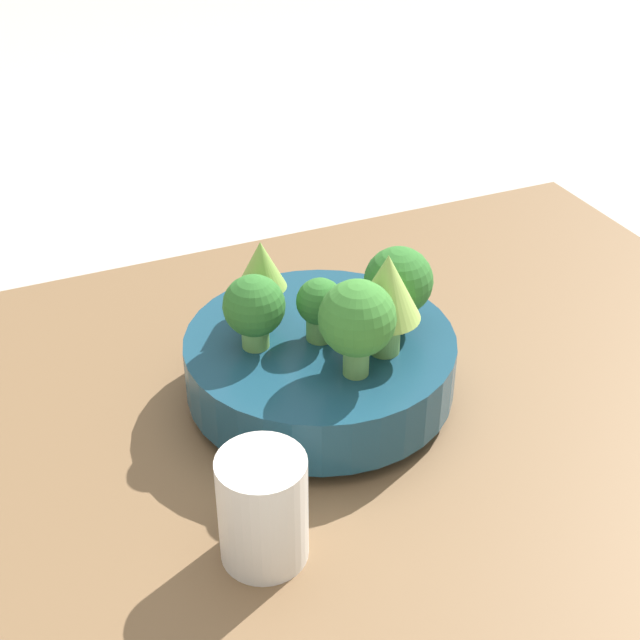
{
  "coord_description": "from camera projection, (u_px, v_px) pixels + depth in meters",
  "views": [
    {
      "loc": [
        -0.3,
        -0.61,
        0.57
      ],
      "look_at": [
        -0.02,
        0.02,
        0.12
      ],
      "focal_mm": 50.0,
      "sensor_mm": 36.0,
      "label": 1
    }
  ],
  "objects": [
    {
      "name": "broccoli_floret_right",
      "position": [
        398.0,
        283.0,
        0.83
      ],
      "size": [
        0.07,
        0.07,
        0.08
      ],
      "color": "#7AB256",
      "rests_on": "bowl"
    },
    {
      "name": "bowl",
      "position": [
        320.0,
        364.0,
        0.85
      ],
      "size": [
        0.26,
        0.26,
        0.07
      ],
      "color": "navy",
      "rests_on": "table"
    },
    {
      "name": "romanesco_piece_far",
      "position": [
        261.0,
        270.0,
        0.83
      ],
      "size": [
        0.05,
        0.05,
        0.08
      ],
      "color": "#609347",
      "rests_on": "bowl"
    },
    {
      "name": "broccoli_floret_left",
      "position": [
        254.0,
        308.0,
        0.8
      ],
      "size": [
        0.06,
        0.06,
        0.07
      ],
      "color": "#6BA34C",
      "rests_on": "bowl"
    },
    {
      "name": "ground_plane",
      "position": [
        349.0,
        426.0,
        0.88
      ],
      "size": [
        6.0,
        6.0,
        0.0
      ],
      "primitive_type": "plane",
      "color": "#ADA89E"
    },
    {
      "name": "broccoli_floret_center",
      "position": [
        320.0,
        306.0,
        0.81
      ],
      "size": [
        0.04,
        0.04,
        0.06
      ],
      "color": "#609347",
      "rests_on": "bowl"
    },
    {
      "name": "romanesco_piece_near",
      "position": [
        387.0,
        292.0,
        0.78
      ],
      "size": [
        0.06,
        0.06,
        0.1
      ],
      "color": "#609347",
      "rests_on": "bowl"
    },
    {
      "name": "cup",
      "position": [
        263.0,
        509.0,
        0.68
      ],
      "size": [
        0.07,
        0.07,
        0.1
      ],
      "color": "silver",
      "rests_on": "table"
    },
    {
      "name": "broccoli_floret_front",
      "position": [
        357.0,
        320.0,
        0.76
      ],
      "size": [
        0.07,
        0.07,
        0.09
      ],
      "color": "#609347",
      "rests_on": "bowl"
    },
    {
      "name": "table",
      "position": [
        350.0,
        413.0,
        0.87
      ],
      "size": [
        0.98,
        0.69,
        0.03
      ],
      "color": "brown",
      "rests_on": "ground_plane"
    }
  ]
}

